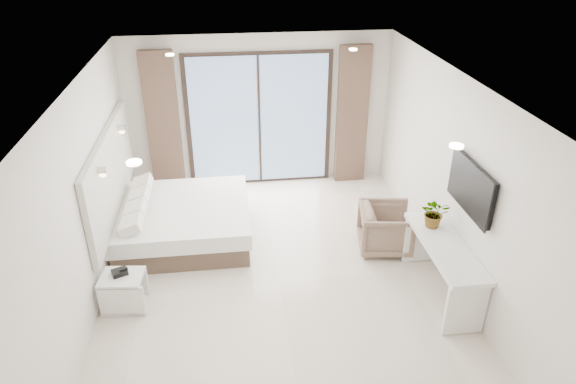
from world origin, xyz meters
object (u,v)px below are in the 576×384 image
(console_desk, at_px, (443,258))
(armchair, at_px, (386,227))
(nightstand, at_px, (124,291))
(bed, at_px, (182,221))

(console_desk, xyz_separation_m, armchair, (-0.40, 1.10, -0.19))
(nightstand, height_order, console_desk, console_desk)
(bed, distance_m, nightstand, 1.66)
(nightstand, relative_size, armchair, 0.74)
(bed, distance_m, console_desk, 3.82)
(bed, relative_size, armchair, 2.60)
(bed, bearing_deg, armchair, -12.89)
(nightstand, bearing_deg, armchair, 19.39)
(nightstand, distance_m, armchair, 3.71)
(bed, relative_size, nightstand, 3.54)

